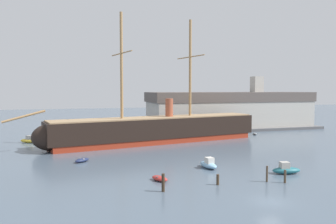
{
  "coord_description": "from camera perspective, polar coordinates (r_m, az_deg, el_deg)",
  "views": [
    {
      "loc": [
        -22.17,
        -32.54,
        12.57
      ],
      "look_at": [
        -1.64,
        33.5,
        8.01
      ],
      "focal_mm": 36.69,
      "sensor_mm": 36.0,
      "label": 1
    }
  ],
  "objects": [
    {
      "name": "ground_plane",
      "position": [
        41.34,
        16.69,
        -14.09
      ],
      "size": [
        400.0,
        400.0,
        0.0
      ],
      "primitive_type": "plane",
      "color": "#4C5B6B"
    },
    {
      "name": "tall_ship",
      "position": [
        81.16,
        -1.71,
        -2.88
      ],
      "size": [
        60.95,
        17.38,
        29.55
      ],
      "color": "maroon",
      "rests_on": "ground"
    },
    {
      "name": "dinghy_foreground_left",
      "position": [
        48.01,
        -1.39,
        -10.98
      ],
      "size": [
        2.38,
        3.18,
        0.69
      ],
      "color": "#B22D28",
      "rests_on": "ground"
    },
    {
      "name": "motorboat_foreground_right",
      "position": [
        54.78,
        19.01,
        -9.03
      ],
      "size": [
        4.51,
        2.59,
        1.78
      ],
      "color": "#236670",
      "rests_on": "ground"
    },
    {
      "name": "motorboat_near_centre",
      "position": [
        55.85,
        6.76,
        -8.61
      ],
      "size": [
        2.23,
        4.37,
        1.76
      ],
      "color": "#7FB2D6",
      "rests_on": "ground"
    },
    {
      "name": "dinghy_mid_left",
      "position": [
        61.69,
        -14.1,
        -7.77
      ],
      "size": [
        3.04,
        2.83,
        0.69
      ],
      "color": "#1E284C",
      "rests_on": "ground"
    },
    {
      "name": "motorboat_far_left",
      "position": [
        87.56,
        -22.16,
        -4.37
      ],
      "size": [
        4.37,
        3.57,
        1.71
      ],
      "color": "gold",
      "rests_on": "ground"
    },
    {
      "name": "dinghy_far_right",
      "position": [
        98.43,
        14.22,
        -3.53
      ],
      "size": [
        1.58,
        2.44,
        0.53
      ],
      "color": "gray",
      "rests_on": "ground"
    },
    {
      "name": "mooring_piling_nearest",
      "position": [
        49.47,
        18.87,
        -10.1
      ],
      "size": [
        0.33,
        0.33,
        1.77
      ],
      "primitive_type": "cylinder",
      "color": "#4C3D2D",
      "rests_on": "ground"
    },
    {
      "name": "mooring_piling_left_pair",
      "position": [
        46.47,
        8.27,
        -11.06
      ],
      "size": [
        0.38,
        0.38,
        1.41
      ],
      "primitive_type": "cylinder",
      "color": "#423323",
      "rests_on": "ground"
    },
    {
      "name": "mooring_piling_right_pair",
      "position": [
        43.01,
        -0.81,
        -11.66
      ],
      "size": [
        0.4,
        0.4,
        2.24
      ],
      "primitive_type": "cylinder",
      "color": "#382B1E",
      "rests_on": "ground"
    },
    {
      "name": "mooring_piling_midwater",
      "position": [
        49.26,
        16.12,
        -9.85
      ],
      "size": [
        0.28,
        0.28,
        2.2
      ],
      "primitive_type": "cylinder",
      "color": "#4C3D2D",
      "rests_on": "ground"
    },
    {
      "name": "dockside_warehouse_right",
      "position": [
        110.98,
        10.38,
        0.23
      ],
      "size": [
        56.87,
        18.22,
        16.76
      ],
      "color": "#565659",
      "rests_on": "ground"
    }
  ]
}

